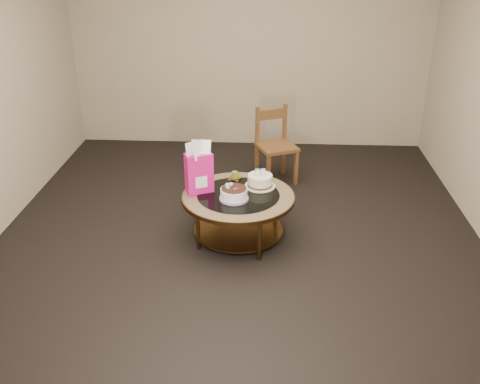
# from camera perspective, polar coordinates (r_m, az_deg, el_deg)

# --- Properties ---
(ground) EXTENTS (5.00, 5.00, 0.00)m
(ground) POSITION_cam_1_polar(r_m,az_deg,el_deg) (5.00, -0.17, -4.96)
(ground) COLOR black
(ground) RESTS_ON ground
(room_walls) EXTENTS (4.52, 5.02, 2.61)m
(room_walls) POSITION_cam_1_polar(r_m,az_deg,el_deg) (4.40, -0.20, 12.48)
(room_walls) COLOR tan
(room_walls) RESTS_ON ground
(coffee_table) EXTENTS (1.02, 1.02, 0.46)m
(coffee_table) POSITION_cam_1_polar(r_m,az_deg,el_deg) (4.81, -0.18, -1.11)
(coffee_table) COLOR brown
(coffee_table) RESTS_ON ground
(decorated_cake) EXTENTS (0.26, 0.26, 0.15)m
(decorated_cake) POSITION_cam_1_polar(r_m,az_deg,el_deg) (4.67, -0.67, -0.24)
(decorated_cake) COLOR #A988C1
(decorated_cake) RESTS_ON coffee_table
(cream_cake) EXTENTS (0.28, 0.28, 0.18)m
(cream_cake) POSITION_cam_1_polar(r_m,az_deg,el_deg) (4.90, 2.15, 1.18)
(cream_cake) COLOR white
(cream_cake) RESTS_ON coffee_table
(gift_bag) EXTENTS (0.27, 0.24, 0.47)m
(gift_bag) POSITION_cam_1_polar(r_m,az_deg,el_deg) (4.75, -4.41, 2.62)
(gift_bag) COLOR #F01696
(gift_bag) RESTS_ON coffee_table
(pillar_candle) EXTENTS (0.12, 0.12, 0.08)m
(pillar_candle) POSITION_cam_1_polar(r_m,az_deg,el_deg) (5.06, -0.56, 1.67)
(pillar_candle) COLOR #D4B657
(pillar_candle) RESTS_ON coffee_table
(dining_chair) EXTENTS (0.51, 0.51, 0.85)m
(dining_chair) POSITION_cam_1_polar(r_m,az_deg,el_deg) (6.00, 3.81, 5.05)
(dining_chair) COLOR brown
(dining_chair) RESTS_ON ground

